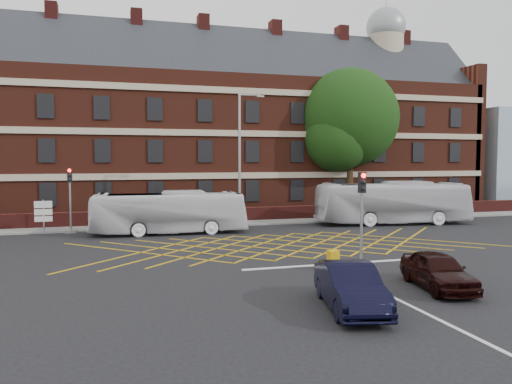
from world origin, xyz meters
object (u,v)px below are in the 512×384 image
object	(u,v)px
car_navy	(350,287)
street_lamp	(241,182)
bus_left	(169,212)
deciduous_tree	(348,125)
car_maroon	(438,270)
direction_signs	(43,212)
bus_right	(393,203)
traffic_light_far	(70,206)
utility_cabinet	(333,261)
traffic_light_near	(361,227)

from	to	relation	value
car_navy	street_lamp	xyz separation A→B (m)	(1.29, 19.15, 2.50)
bus_left	deciduous_tree	world-z (taller)	deciduous_tree
car_maroon	direction_signs	size ratio (longest dim) A/B	1.85
bus_right	direction_signs	xyz separation A→B (m)	(-24.53, 2.19, -0.23)
car_navy	traffic_light_far	world-z (taller)	traffic_light_far
car_navy	bus_left	bearing A→B (deg)	113.82
deciduous_tree	utility_cabinet	world-z (taller)	deciduous_tree
traffic_light_near	direction_signs	bearing A→B (deg)	135.82
traffic_light_far	car_navy	bearing A→B (deg)	-64.08
traffic_light_far	street_lamp	size ratio (longest dim) A/B	0.46
car_navy	utility_cabinet	xyz separation A→B (m)	(1.86, 5.29, -0.30)
traffic_light_near	utility_cabinet	distance (m)	2.23
traffic_light_far	utility_cabinet	xyz separation A→B (m)	(11.82, -15.21, -1.32)
car_navy	direction_signs	xyz separation A→B (m)	(-11.65, 20.67, 0.64)
bus_left	car_navy	distance (m)	18.64
bus_right	utility_cabinet	size ratio (longest dim) A/B	12.97
bus_left	deciduous_tree	xyz separation A→B (m)	(16.78, 7.88, 6.53)
direction_signs	traffic_light_near	bearing A→B (deg)	-44.18
bus_left	traffic_light_near	distance (m)	14.35
direction_signs	utility_cabinet	xyz separation A→B (m)	(13.51, -15.38, -0.93)
traffic_light_far	street_lamp	bearing A→B (deg)	-6.85
car_maroon	traffic_light_near	bearing A→B (deg)	110.40
direction_signs	utility_cabinet	world-z (taller)	direction_signs
bus_left	car_navy	xyz separation A→B (m)	(3.77, -18.24, -0.65)
traffic_light_near	utility_cabinet	bearing A→B (deg)	-159.73
bus_left	car_maroon	xyz separation A→B (m)	(8.12, -16.81, -0.70)
direction_signs	utility_cabinet	bearing A→B (deg)	-48.72
street_lamp	car_maroon	bearing A→B (deg)	-80.19
utility_cabinet	traffic_light_near	bearing A→B (deg)	20.27
bus_right	utility_cabinet	world-z (taller)	bus_right
traffic_light_near	street_lamp	xyz separation A→B (m)	(-2.26, 13.24, 1.48)
traffic_light_near	direction_signs	size ratio (longest dim) A/B	1.94
traffic_light_near	traffic_light_far	size ratio (longest dim) A/B	1.00
deciduous_tree	traffic_light_far	world-z (taller)	deciduous_tree
bus_left	direction_signs	size ratio (longest dim) A/B	4.55
car_maroon	bus_right	bearing A→B (deg)	73.63
car_navy	traffic_light_far	size ratio (longest dim) A/B	1.05
bus_left	street_lamp	bearing A→B (deg)	-76.52
street_lamp	car_navy	bearing A→B (deg)	-93.84
direction_signs	deciduous_tree	bearing A→B (deg)	12.47
car_navy	traffic_light_near	size ratio (longest dim) A/B	1.05
street_lamp	utility_cabinet	size ratio (longest dim) A/B	10.51
traffic_light_far	direction_signs	size ratio (longest dim) A/B	1.94
traffic_light_far	utility_cabinet	bearing A→B (deg)	-52.15
deciduous_tree	street_lamp	world-z (taller)	deciduous_tree
car_maroon	deciduous_tree	distance (m)	27.14
traffic_light_near	traffic_light_far	world-z (taller)	same
traffic_light_near	traffic_light_far	xyz separation A→B (m)	(-13.51, 14.59, 0.00)
direction_signs	car_navy	bearing A→B (deg)	-60.60
bus_right	bus_left	bearing A→B (deg)	99.15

